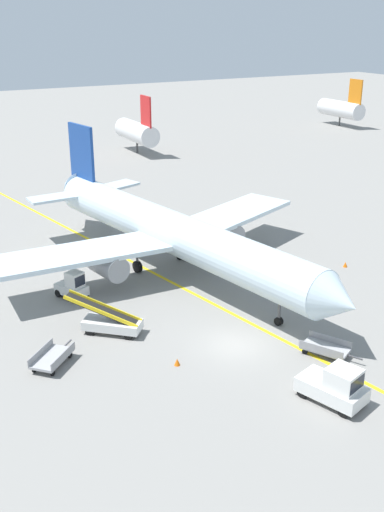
% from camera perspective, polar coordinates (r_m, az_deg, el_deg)
% --- Properties ---
extents(ground_plane, '(300.00, 300.00, 0.00)m').
position_cam_1_polar(ground_plane, '(38.97, 4.04, -8.29)').
color(ground_plane, gray).
extents(taxi_line_yellow, '(14.72, 78.74, 0.01)m').
position_cam_1_polar(taxi_line_yellow, '(43.61, 2.66, -4.83)').
color(taxi_line_yellow, yellow).
rests_on(taxi_line_yellow, ground).
extents(airliner, '(28.14, 35.20, 10.10)m').
position_cam_1_polar(airliner, '(48.50, -2.11, 2.33)').
color(airliner, silver).
rests_on(airliner, ground).
extents(pushback_tug, '(2.90, 4.01, 2.20)m').
position_cam_1_polar(pushback_tug, '(34.02, 13.24, -11.74)').
color(pushback_tug, silver).
rests_on(pushback_tug, ground).
extents(baggage_tug_near_wing, '(2.18, 2.72, 2.10)m').
position_cam_1_polar(baggage_tug_near_wing, '(45.50, -11.07, -2.79)').
color(baggage_tug_near_wing, silver).
rests_on(baggage_tug_near_wing, ground).
extents(belt_loader_forward_hold, '(4.56, 4.26, 2.59)m').
position_cam_1_polar(belt_loader_forward_hold, '(40.30, -7.62, -6.11)').
color(belt_loader_forward_hold, silver).
rests_on(belt_loader_forward_hold, ground).
extents(baggage_cart_loaded, '(2.69, 3.69, 0.94)m').
position_cam_1_polar(baggage_cart_loaded, '(38.49, 12.35, -8.39)').
color(baggage_cart_loaded, '#A5A5A8').
rests_on(baggage_cart_loaded, ground).
extents(baggage_cart_empty_trailing, '(3.27, 3.18, 0.94)m').
position_cam_1_polar(baggage_cart_empty_trailing, '(37.57, -12.91, -9.23)').
color(baggage_cart_empty_trailing, '#A5A5A8').
rests_on(baggage_cart_empty_trailing, ground).
extents(ground_crew_marshaller, '(0.36, 0.24, 1.70)m').
position_cam_1_polar(ground_crew_marshaller, '(48.15, 6.20, -1.13)').
color(ground_crew_marshaller, '#26262D').
rests_on(ground_crew_marshaller, ground).
extents(safety_cone_nose_left, '(0.36, 0.36, 0.44)m').
position_cam_1_polar(safety_cone_nose_left, '(51.96, 14.12, -0.77)').
color(safety_cone_nose_left, orange).
rests_on(safety_cone_nose_left, ground).
extents(safety_cone_nose_right, '(0.36, 0.36, 0.44)m').
position_cam_1_polar(safety_cone_nose_right, '(47.45, 5.96, -2.37)').
color(safety_cone_nose_right, orange).
rests_on(safety_cone_nose_right, ground).
extents(safety_cone_wingtip_left, '(0.36, 0.36, 0.44)m').
position_cam_1_polar(safety_cone_wingtip_left, '(36.72, -1.39, -9.86)').
color(safety_cone_wingtip_left, orange).
rests_on(safety_cone_wingtip_left, ground).
extents(distant_aircraft_far_left, '(3.00, 10.10, 8.80)m').
position_cam_1_polar(distant_aircraft_far_left, '(93.72, -5.16, 11.50)').
color(distant_aircraft_far_left, silver).
rests_on(distant_aircraft_far_left, ground).
extents(distant_aircraft_mid_left, '(3.00, 10.10, 8.80)m').
position_cam_1_polar(distant_aircraft_mid_left, '(120.84, 13.75, 13.23)').
color(distant_aircraft_mid_left, silver).
rests_on(distant_aircraft_mid_left, ground).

